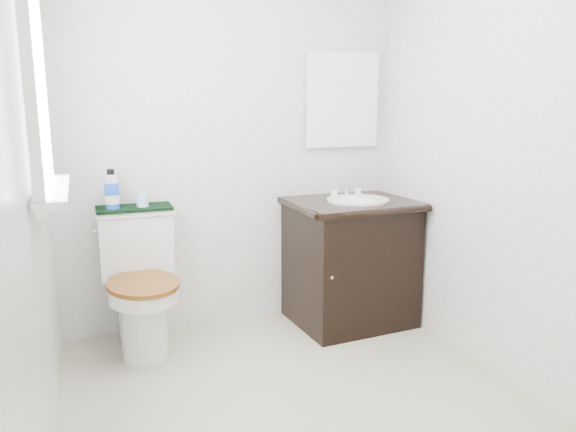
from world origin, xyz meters
TOP-DOWN VIEW (x-y plane):
  - floor at (0.00, 0.00)m, footprint 2.40×2.40m
  - wall_back at (0.00, 1.20)m, footprint 2.40×0.00m
  - wall_front at (0.00, -1.20)m, footprint 2.40×0.00m
  - wall_left at (-1.10, 0.00)m, footprint 0.00×2.40m
  - wall_right at (1.10, 0.00)m, footprint 0.00×2.40m
  - window at (-1.07, 0.25)m, footprint 0.02×0.70m
  - mirror at (0.75, 1.18)m, footprint 0.50×0.02m
  - toilet at (-0.64, 0.97)m, footprint 0.44×0.64m
  - vanity at (0.70, 0.90)m, footprint 0.80×0.70m
  - trash_bin at (0.45, 1.07)m, footprint 0.20×0.16m
  - towel at (-0.64, 1.09)m, footprint 0.43×0.22m
  - mouthwash_bottle at (-0.76, 1.06)m, footprint 0.08×0.08m
  - cup at (-0.59, 1.07)m, footprint 0.07×0.07m
  - soap_bar at (0.64, 1.04)m, footprint 0.07×0.04m

SIDE VIEW (x-z plane):
  - floor at x=0.00m, z-range 0.00..0.00m
  - trash_bin at x=0.45m, z-range 0.00..0.27m
  - toilet at x=-0.64m, z-range -0.05..0.77m
  - vanity at x=0.70m, z-range -0.03..0.89m
  - towel at x=-0.64m, z-range 0.82..0.83m
  - soap_bar at x=0.64m, z-range 0.82..0.84m
  - cup at x=-0.59m, z-range 0.83..0.92m
  - mouthwash_bottle at x=-0.76m, z-range 0.82..1.06m
  - wall_back at x=0.00m, z-range 0.00..2.40m
  - wall_front at x=0.00m, z-range 0.00..2.40m
  - wall_left at x=-1.10m, z-range 0.00..2.40m
  - wall_right at x=1.10m, z-range 0.00..2.40m
  - mirror at x=0.75m, z-range 1.15..1.75m
  - window at x=-1.07m, z-range 1.10..2.00m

